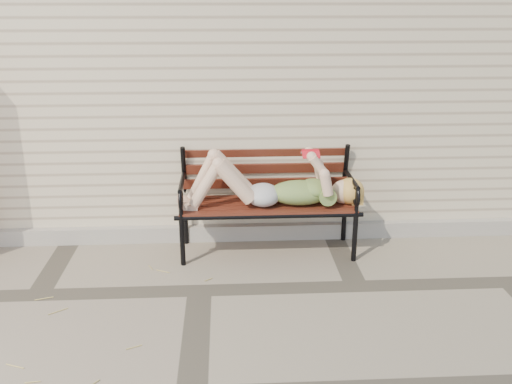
{
  "coord_description": "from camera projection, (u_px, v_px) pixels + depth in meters",
  "views": [
    {
      "loc": [
        0.22,
        -4.0,
        2.21
      ],
      "look_at": [
        0.47,
        0.47,
        0.65
      ],
      "focal_mm": 40.0,
      "sensor_mm": 36.0,
      "label": 1
    }
  ],
  "objects": [
    {
      "name": "straw_scatter",
      "position": [
        4.0,
        315.0,
        4.14
      ],
      "size": [
        2.25,
        1.39,
        0.01
      ],
      "color": "tan",
      "rests_on": "ground"
    },
    {
      "name": "foundation_strip",
      "position": [
        203.0,
        233.0,
        5.37
      ],
      "size": [
        8.0,
        0.1,
        0.15
      ],
      "primitive_type": "cube",
      "color": "#A29B92",
      "rests_on": "ground"
    },
    {
      "name": "house_wall",
      "position": [
        205.0,
        56.0,
        6.82
      ],
      "size": [
        8.0,
        4.0,
        3.0
      ],
      "primitive_type": "cube",
      "color": "beige",
      "rests_on": "ground"
    },
    {
      "name": "garden_bench",
      "position": [
        267.0,
        184.0,
        5.06
      ],
      "size": [
        1.68,
        0.67,
        1.09
      ],
      "color": "black",
      "rests_on": "ground"
    },
    {
      "name": "reading_woman",
      "position": [
        269.0,
        185.0,
        4.93
      ],
      "size": [
        1.59,
        0.36,
        0.5
      ],
      "color": "#0A3F49",
      "rests_on": "ground"
    },
    {
      "name": "ground",
      "position": [
        200.0,
        291.0,
        4.48
      ],
      "size": [
        80.0,
        80.0,
        0.0
      ],
      "primitive_type": "plane",
      "color": "gray",
      "rests_on": "ground"
    }
  ]
}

